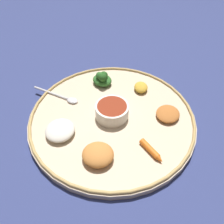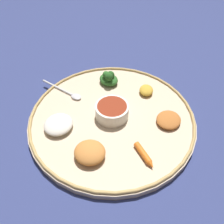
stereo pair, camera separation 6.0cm
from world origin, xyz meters
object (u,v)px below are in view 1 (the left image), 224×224
object	(u,v)px
greens_pile	(102,79)
carrot_near_spoon	(151,150)
center_bowl	(112,110)
spoon	(62,97)

from	to	relation	value
greens_pile	carrot_near_spoon	world-z (taller)	greens_pile
center_bowl	spoon	xyz separation A→B (m)	(0.01, 0.17, -0.02)
greens_pile	carrot_near_spoon	distance (m)	0.29
center_bowl	carrot_near_spoon	distance (m)	0.15
greens_pile	center_bowl	bearing A→B (deg)	-144.22
spoon	greens_pile	xyz separation A→B (m)	(0.11, -0.08, 0.02)
greens_pile	carrot_near_spoon	bearing A→B (deg)	-131.04
center_bowl	spoon	size ratio (longest dim) A/B	0.58
carrot_near_spoon	greens_pile	bearing A→B (deg)	48.96
spoon	center_bowl	bearing A→B (deg)	-92.74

